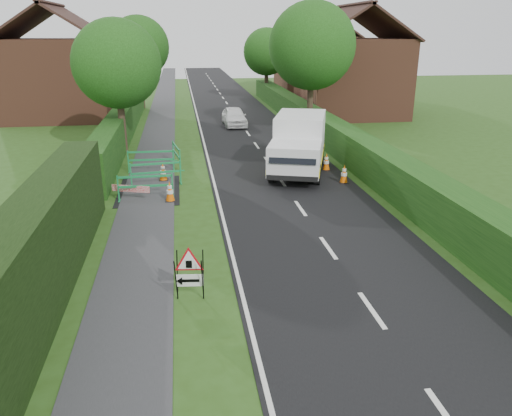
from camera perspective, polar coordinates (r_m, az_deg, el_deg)
ground at (r=10.53m, az=1.88°, el=-15.50°), size 120.00×120.00×0.00m
road_surface at (r=44.07m, az=-3.26°, el=11.72°), size 6.00×90.00×0.02m
footpath at (r=43.90m, az=-10.56°, el=11.40°), size 2.00×90.00×0.02m
hedge_west_near at (r=10.94m, az=-26.04°, el=-16.28°), size 1.10×18.00×2.50m
hedge_west_far at (r=31.24m, az=-14.82°, el=7.82°), size 1.00×24.00×1.80m
hedge_east at (r=26.47m, az=9.53°, el=6.15°), size 1.20×50.00×1.50m
house_west at (r=39.48m, az=-21.50°, el=13.75°), size 7.50×7.40×7.88m
house_east_a at (r=38.71m, az=10.78°, el=14.63°), size 7.50×7.40×7.88m
house_east_b at (r=52.36m, az=6.72°, el=16.06°), size 7.50×7.40×7.88m
tree_nw at (r=26.67m, az=-15.62°, el=15.57°), size 4.40×4.40×6.70m
tree_ne at (r=31.51m, az=6.43°, el=17.93°), size 5.20×5.20×7.79m
tree_fw at (r=42.58m, az=-13.27°, el=17.50°), size 4.80×4.80×7.24m
tree_fe at (r=47.18m, az=1.21°, el=17.41°), size 4.20×4.20×6.33m
triangle_sign at (r=11.83m, az=-7.82°, el=-7.00°), size 0.86×0.86×1.14m
works_van at (r=22.52m, az=4.91°, el=7.42°), size 3.68×5.81×2.48m
traffic_cone_0 at (r=21.23m, az=10.03°, el=3.86°), size 0.38×0.38×0.79m
traffic_cone_1 at (r=23.08m, az=8.04°, el=5.24°), size 0.38×0.38×0.79m
traffic_cone_2 at (r=24.99m, az=6.12°, el=6.43°), size 0.38×0.38×0.79m
traffic_cone_3 at (r=18.89m, az=-9.82°, el=1.89°), size 0.38×0.38×0.79m
traffic_cone_4 at (r=21.61m, az=-10.57°, el=4.11°), size 0.38×0.38×0.79m
ped_barrier_0 at (r=19.15m, az=-12.53°, el=2.70°), size 2.06×0.37×1.00m
ped_barrier_1 at (r=20.92m, az=-11.38°, el=4.21°), size 2.09×0.58×1.00m
ped_barrier_2 at (r=23.06m, az=-11.93°, el=5.61°), size 2.07×0.39×1.00m
ped_barrier_3 at (r=23.87m, az=-9.08°, el=6.26°), size 0.67×2.09×1.00m
redwhite_plank at (r=19.46m, az=-14.02°, el=0.90°), size 1.43×0.54×0.25m
hatchback_car at (r=33.94m, az=-2.50°, el=10.41°), size 1.52×3.66×1.24m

